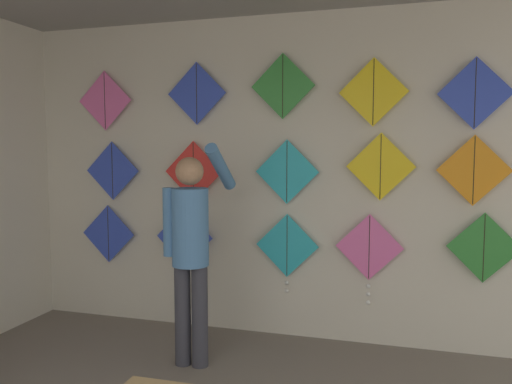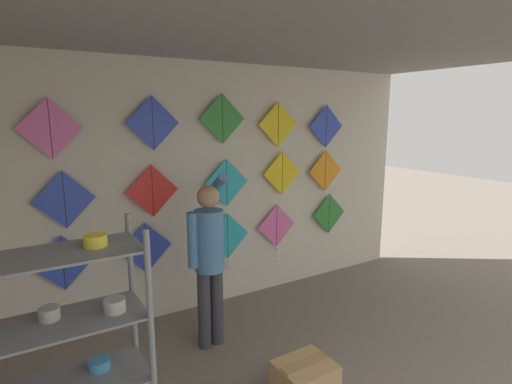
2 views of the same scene
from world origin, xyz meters
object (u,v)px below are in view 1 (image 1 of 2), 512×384
Objects in this scene: kite_3 at (369,252)px; kite_9 at (474,170)px; shopkeeper at (191,242)px; kite_7 at (287,172)px; kite_0 at (108,234)px; kite_6 at (194,172)px; kite_14 at (475,93)px; kite_13 at (373,92)px; kite_2 at (287,248)px; kite_1 at (184,237)px; kite_4 at (484,248)px; kite_10 at (105,101)px; kite_5 at (112,171)px; kite_12 at (283,86)px; kite_11 at (197,93)px; kite_8 at (381,167)px.

kite_9 is (0.78, 0.00, 0.69)m from kite_3.
shopkeeper is 3.07× the size of kite_7.
kite_6 reaches higher than kite_0.
kite_0 is 3.46m from kite_14.
kite_9 is 1.00× the size of kite_13.
shopkeeper is 2.46× the size of kite_2.
shopkeeper reaches higher than kite_1.
kite_4 is at bearing 0.00° from kite_9.
kite_10 is (-3.33, 0.00, 1.22)m from kite_4.
kite_4 is (2.14, 0.74, -0.07)m from shopkeeper.
kite_2 is 1.25× the size of kite_10.
kite_10 is (-0.06, 0.00, 0.66)m from kite_5.
kite_11 is at bearing 180.00° from kite_12.
kite_13 is (0.71, 0.00, 0.65)m from kite_7.
kite_9 reaches higher than kite_2.
kite_1 is (-0.39, 0.74, -0.11)m from shopkeeper.
kite_3 is at bearing -0.08° from kite_12.
kite_13 reaches higher than kite_0.
kite_2 is 1.25× the size of kite_5.
kite_8 is at bearing 0.05° from kite_2.
kite_13 is at bearing 0.00° from kite_5.
kite_12 reaches higher than kite_11.
kite_9 is at bearing 17.41° from shopkeeper.
kite_2 is at bearing -0.05° from kite_11.
kite_7 is (-0.00, 0.00, 0.66)m from kite_2.
shopkeeper is at bearing -160.06° from kite_14.
kite_7 is 1.00× the size of kite_9.
kite_5 reaches higher than kite_1.
kite_9 is at bearing 0.00° from kite_6.
kite_7 is at bearing 180.00° from kite_13.
shopkeeper is 0.95m from kite_2.
kite_2 is 1.25× the size of kite_8.
kite_0 is 1.00× the size of kite_1.
kite_3 is at bearing -179.93° from kite_9.
kite_13 is (1.57, 0.00, 0.66)m from kite_6.
kite_13 is at bearing 180.00° from kite_4.
kite_2 is 1.05m from kite_8.
kite_0 is 1.00× the size of kite_9.
kite_5 is (-0.74, 0.00, 0.60)m from kite_1.
kite_8 is at bearing 0.00° from kite_5.
kite_1 is 1.00× the size of kite_6.
kite_11 reaches higher than shopkeeper.
kite_13 is (1.28, 0.74, 1.15)m from shopkeeper.
kite_13 is at bearing 180.00° from kite_8.
kite_2 is 1.25× the size of kite_14.
kite_3 is 1.38× the size of kite_14.
kite_13 is at bearing 0.00° from kite_12.
kite_8 is at bearing 0.00° from kite_1.
kite_10 is at bearing 180.00° from kite_9.
shopkeeper reaches higher than kite_0.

